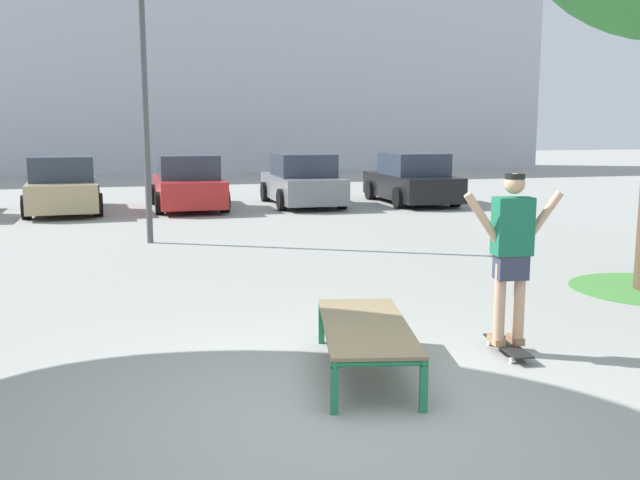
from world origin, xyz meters
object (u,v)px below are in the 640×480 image
object	(u,v)px
skate_box	(366,329)
car_tan	(63,186)
car_red	(188,184)
car_grey	(302,181)
car_black	(411,180)
light_post	(143,41)
skater	(512,247)
skateboard	(508,346)

from	to	relation	value
skate_box	car_tan	distance (m)	14.48
car_red	car_grey	distance (m)	3.29
car_black	light_post	size ratio (longest dim) A/B	0.73
skate_box	light_post	world-z (taller)	light_post
car_black	car_grey	bearing A→B (deg)	173.52
skater	car_grey	xyz separation A→B (m)	(1.49, 13.89, -0.38)
skater	car_grey	size ratio (longest dim) A/B	0.40
skater	car_tan	distance (m)	14.81
skate_box	skater	size ratio (longest dim) A/B	1.19
skate_box	car_red	distance (m)	14.05
skateboard	light_post	bearing A→B (deg)	111.09
skater	car_grey	bearing A→B (deg)	83.87
skate_box	skater	xyz separation A→B (m)	(1.54, 0.13, 0.66)
car_red	car_black	distance (m)	6.60
car_tan	light_post	size ratio (longest dim) A/B	0.73
skater	car_red	size ratio (longest dim) A/B	0.40
skateboard	car_tan	xyz separation A→B (m)	(-5.09, 13.90, 0.61)
skater	car_tan	bearing A→B (deg)	110.12
car_red	light_post	size ratio (longest dim) A/B	0.72
car_grey	light_post	distance (m)	8.08
car_red	skateboard	bearing A→B (deg)	-82.63
skateboard	car_red	bearing A→B (deg)	97.37
car_grey	car_black	bearing A→B (deg)	-6.48
skate_box	car_black	size ratio (longest dim) A/B	0.47
car_grey	car_black	world-z (taller)	same
light_post	car_red	bearing A→B (deg)	77.57
skate_box	light_post	xyz separation A→B (m)	(-1.56, 8.16, 3.41)
skate_box	car_black	world-z (taller)	car_black
skateboard	car_grey	xyz separation A→B (m)	(1.49, 13.89, 0.61)
car_black	light_post	world-z (taller)	light_post
skate_box	skater	world-z (taller)	skater
skate_box	car_red	world-z (taller)	car_red
skateboard	light_post	xyz separation A→B (m)	(-3.10, 8.03, 3.75)
skate_box	car_grey	size ratio (longest dim) A/B	0.48
skate_box	car_black	bearing A→B (deg)	65.14
skate_box	light_post	bearing A→B (deg)	100.79
skate_box	skateboard	world-z (taller)	skate_box
skate_box	car_red	size ratio (longest dim) A/B	0.48
skateboard	skater	bearing A→B (deg)	82.28
skateboard	light_post	size ratio (longest dim) A/B	0.14
skater	car_red	world-z (taller)	skater
light_post	skateboard	bearing A→B (deg)	-68.91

